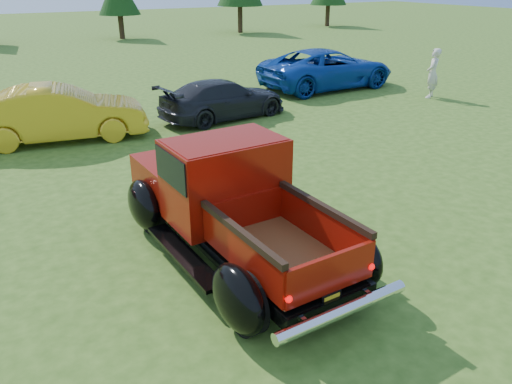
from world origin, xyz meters
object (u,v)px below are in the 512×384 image
show_car_blue (327,69)px  spectator (433,73)px  pickup_truck (225,198)px  show_car_grey (223,99)px  show_car_yellow (60,114)px

show_car_blue → spectator: (2.29, -3.17, 0.11)m
pickup_truck → show_car_grey: size_ratio=1.23×
show_car_blue → show_car_grey: bearing=108.5°
show_car_yellow → show_car_blue: 10.45m
spectator → show_car_blue: bearing=-89.5°
show_car_grey → show_car_blue: bearing=-77.9°
show_car_blue → pickup_truck: bearing=134.0°
show_car_grey → show_car_blue: 5.86m
show_car_grey → pickup_truck: bearing=145.9°
spectator → show_car_grey: bearing=-43.6°
show_car_yellow → show_car_grey: (4.78, -0.10, -0.14)m
pickup_truck → spectator: size_ratio=2.92×
pickup_truck → show_car_blue: size_ratio=0.93×
show_car_blue → spectator: spectator is taller
show_car_yellow → show_car_blue: bearing=-69.7°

